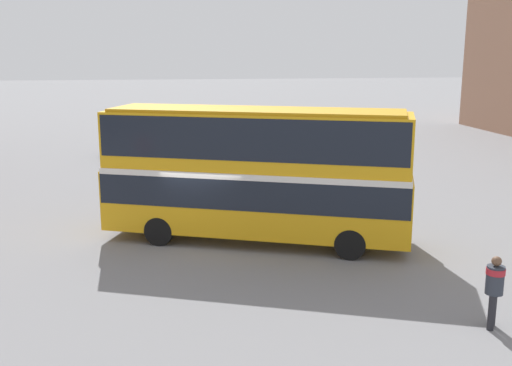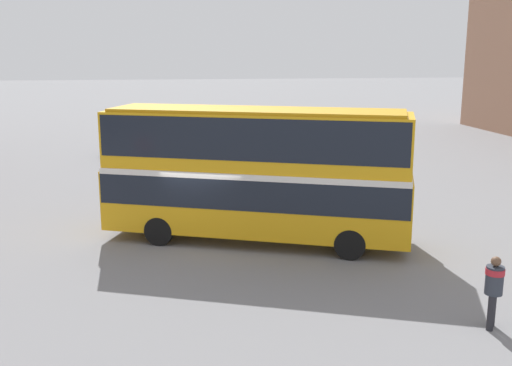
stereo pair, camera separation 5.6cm
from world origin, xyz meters
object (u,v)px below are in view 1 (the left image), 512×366
object	(u,v)px
double_decker_bus	(256,167)
pedestrian_foreground	(495,284)
parked_car_kerb_near	(142,143)
parked_car_kerb_far	(172,162)

from	to	relation	value
double_decker_bus	pedestrian_foreground	xyz separation A→B (m)	(4.40, -7.26, -1.49)
double_decker_bus	parked_car_kerb_near	world-z (taller)	double_decker_bus
double_decker_bus	pedestrian_foreground	world-z (taller)	double_decker_bus
double_decker_bus	pedestrian_foreground	bearing A→B (deg)	-37.21
pedestrian_foreground	parked_car_kerb_far	distance (m)	19.29
double_decker_bus	parked_car_kerb_far	size ratio (longest dim) A/B	2.40
double_decker_bus	parked_car_kerb_far	xyz separation A→B (m)	(-2.62, 10.71, -1.71)
double_decker_bus	parked_car_kerb_far	distance (m)	11.15
parked_car_kerb_near	parked_car_kerb_far	xyz separation A→B (m)	(1.71, -7.03, 0.06)
double_decker_bus	parked_car_kerb_far	world-z (taller)	double_decker_bus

